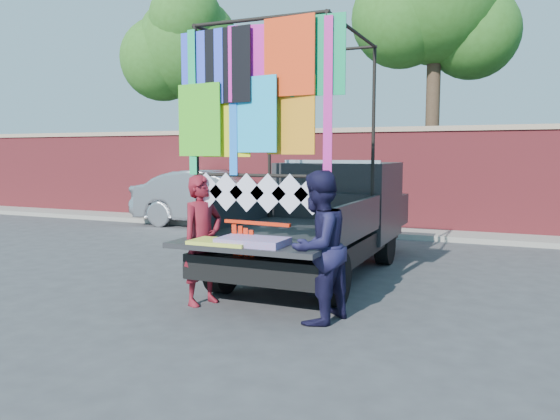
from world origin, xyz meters
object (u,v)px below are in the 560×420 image
at_px(pickup_truck, 329,215).
at_px(man, 318,247).
at_px(woman, 203,240).
at_px(sedan, 218,198).

xyz_separation_m(pickup_truck, man, (0.85, -2.98, -0.02)).
bearing_deg(woman, sedan, 47.40).
bearing_deg(sedan, woman, -154.51).
distance_m(pickup_truck, man, 3.10).
bearing_deg(sedan, man, -145.43).
height_order(pickup_truck, woman, pickup_truck).
bearing_deg(pickup_truck, sedan, 138.86).
relative_size(woman, man, 0.95).
distance_m(pickup_truck, woman, 2.95).
height_order(woman, man, man).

